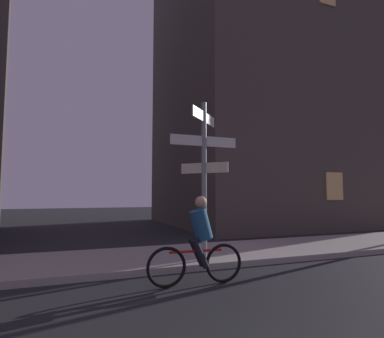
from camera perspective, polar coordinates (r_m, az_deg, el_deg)
sidewalk_kerb at (r=8.09m, az=-7.48°, el=-15.85°), size 40.00×2.79×0.14m
signpost at (r=7.35m, az=2.23°, el=0.64°), size 1.67×0.96×3.70m
cyclist at (r=5.87m, az=1.19°, el=-13.42°), size 1.82×0.34×1.61m
building_right_block at (r=20.61m, az=13.09°, el=20.40°), size 11.31×10.03×20.68m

